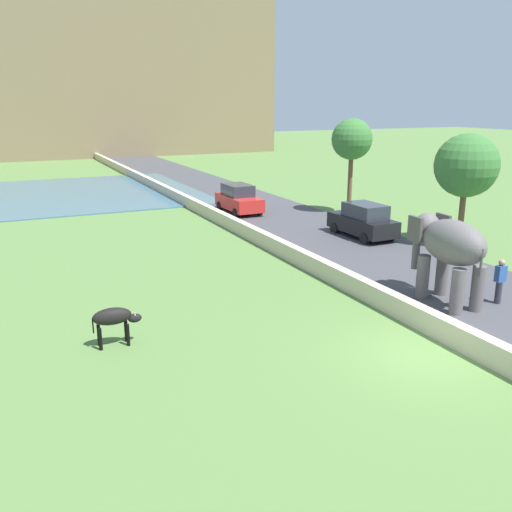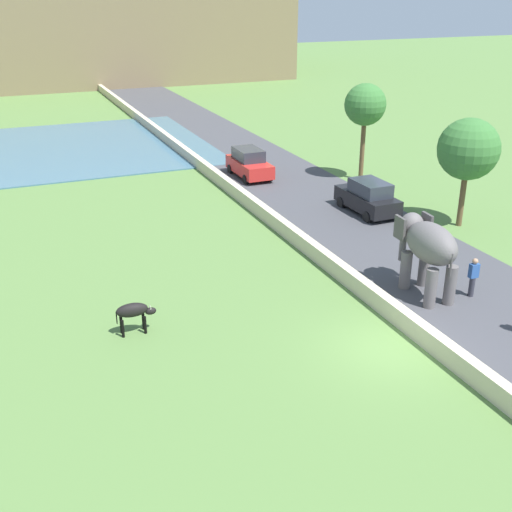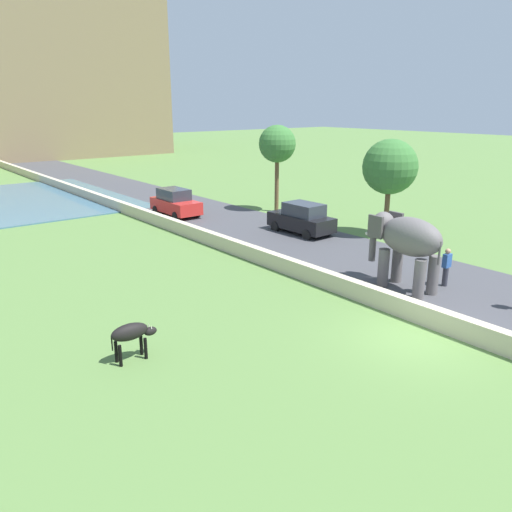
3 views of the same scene
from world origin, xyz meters
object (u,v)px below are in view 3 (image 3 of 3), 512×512
object	(u,v)px
car_black	(302,219)
car_red	(175,203)
cow_black	(132,334)
elephant	(406,240)
person_beside_elephant	(446,267)

from	to	relation	value
car_black	car_red	distance (m)	9.31
car_red	cow_black	xyz separation A→B (m)	(-11.01, -16.49, -0.06)
elephant	person_beside_elephant	distance (m)	2.16
elephant	person_beside_elephant	bearing A→B (deg)	-30.84
cow_black	person_beside_elephant	bearing A→B (deg)	-10.34
person_beside_elephant	cow_black	xyz separation A→B (m)	(-12.59, 2.30, -0.04)
car_red	person_beside_elephant	bearing A→B (deg)	-85.19
person_beside_elephant	car_red	xyz separation A→B (m)	(-1.58, 18.79, 0.03)
car_black	cow_black	distance (m)	16.13
car_black	person_beside_elephant	bearing A→B (deg)	-98.91
person_beside_elephant	car_black	distance (m)	10.15
person_beside_elephant	car_black	size ratio (longest dim) A/B	0.41
car_black	car_red	bearing A→B (deg)	109.78
elephant	car_red	world-z (taller)	elephant
elephant	car_red	size ratio (longest dim) A/B	0.88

